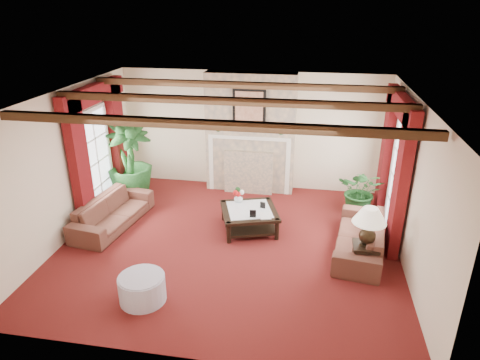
% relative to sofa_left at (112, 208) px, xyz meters
% --- Properties ---
extents(floor, '(6.00, 6.00, 0.00)m').
position_rel_sofa_left_xyz_m(floor, '(2.40, -0.32, -0.38)').
color(floor, '#480D0F').
rests_on(floor, ground).
extents(ceiling, '(6.00, 6.00, 0.00)m').
position_rel_sofa_left_xyz_m(ceiling, '(2.40, -0.32, 2.32)').
color(ceiling, white).
rests_on(ceiling, floor).
extents(back_wall, '(6.00, 0.02, 2.70)m').
position_rel_sofa_left_xyz_m(back_wall, '(2.40, 2.43, 0.97)').
color(back_wall, beige).
rests_on(back_wall, ground).
extents(left_wall, '(0.02, 5.50, 2.70)m').
position_rel_sofa_left_xyz_m(left_wall, '(-0.60, -0.32, 0.97)').
color(left_wall, beige).
rests_on(left_wall, ground).
extents(right_wall, '(0.02, 5.50, 2.70)m').
position_rel_sofa_left_xyz_m(right_wall, '(5.40, -0.32, 0.97)').
color(right_wall, beige).
rests_on(right_wall, ground).
extents(ceiling_beams, '(6.00, 3.00, 0.12)m').
position_rel_sofa_left_xyz_m(ceiling_beams, '(2.40, -0.32, 2.26)').
color(ceiling_beams, '#341D10').
rests_on(ceiling_beams, ceiling).
extents(fireplace, '(2.00, 0.52, 2.70)m').
position_rel_sofa_left_xyz_m(fireplace, '(2.40, 2.23, 2.32)').
color(fireplace, tan).
rests_on(fireplace, ground).
extents(french_door_left, '(0.10, 1.10, 2.16)m').
position_rel_sofa_left_xyz_m(french_door_left, '(-0.57, 0.68, 1.75)').
color(french_door_left, white).
rests_on(french_door_left, ground).
extents(french_door_right, '(0.10, 1.10, 2.16)m').
position_rel_sofa_left_xyz_m(french_door_right, '(5.37, 0.68, 1.75)').
color(french_door_right, white).
rests_on(french_door_right, ground).
extents(curtains_left, '(0.20, 2.40, 2.55)m').
position_rel_sofa_left_xyz_m(curtains_left, '(-0.46, 0.68, 2.17)').
color(curtains_left, '#540B11').
rests_on(curtains_left, ground).
extents(curtains_right, '(0.20, 2.40, 2.55)m').
position_rel_sofa_left_xyz_m(curtains_right, '(5.26, 0.68, 2.17)').
color(curtains_right, '#540B11').
rests_on(curtains_right, ground).
extents(sofa_left, '(2.11, 1.12, 0.76)m').
position_rel_sofa_left_xyz_m(sofa_left, '(0.00, 0.00, 0.00)').
color(sofa_left, '#380F14').
rests_on(sofa_left, ground).
extents(sofa_right, '(2.14, 1.13, 0.78)m').
position_rel_sofa_left_xyz_m(sofa_right, '(4.71, -0.14, 0.01)').
color(sofa_right, '#380F14').
rests_on(sofa_right, ground).
extents(potted_palm, '(2.69, 2.70, 0.97)m').
position_rel_sofa_left_xyz_m(potted_palm, '(-0.14, 1.30, 0.11)').
color(potted_palm, black).
rests_on(potted_palm, ground).
extents(small_plant, '(1.41, 1.46, 0.78)m').
position_rel_sofa_left_xyz_m(small_plant, '(4.84, 1.35, 0.01)').
color(small_plant, black).
rests_on(small_plant, ground).
extents(coffee_table, '(1.29, 1.29, 0.42)m').
position_rel_sofa_left_xyz_m(coffee_table, '(2.67, 0.28, -0.17)').
color(coffee_table, black).
rests_on(coffee_table, ground).
extents(side_table, '(0.49, 0.49, 0.48)m').
position_rel_sofa_left_xyz_m(side_table, '(4.74, -0.75, -0.14)').
color(side_table, black).
rests_on(side_table, ground).
extents(ottoman, '(0.69, 0.69, 0.40)m').
position_rel_sofa_left_xyz_m(ottoman, '(1.43, -2.09, -0.18)').
color(ottoman, '#A6A1B6').
rests_on(ottoman, ground).
extents(table_lamp, '(0.54, 0.54, 0.68)m').
position_rel_sofa_left_xyz_m(table_lamp, '(4.74, -0.75, 0.44)').
color(table_lamp, black).
rests_on(table_lamp, side_table).
extents(flower_vase, '(0.31, 0.31, 0.17)m').
position_rel_sofa_left_xyz_m(flower_vase, '(2.41, 0.58, 0.13)').
color(flower_vase, silver).
rests_on(flower_vase, coffee_table).
extents(book, '(0.21, 0.11, 0.28)m').
position_rel_sofa_left_xyz_m(book, '(2.91, 0.03, 0.18)').
color(book, black).
rests_on(book, coffee_table).
extents(photo_frame_a, '(0.12, 0.03, 0.16)m').
position_rel_sofa_left_xyz_m(photo_frame_a, '(2.79, -0.03, 0.12)').
color(photo_frame_a, black).
rests_on(photo_frame_a, coffee_table).
extents(photo_frame_b, '(0.10, 0.05, 0.13)m').
position_rel_sofa_left_xyz_m(photo_frame_b, '(2.92, 0.38, 0.11)').
color(photo_frame_b, black).
rests_on(photo_frame_b, coffee_table).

